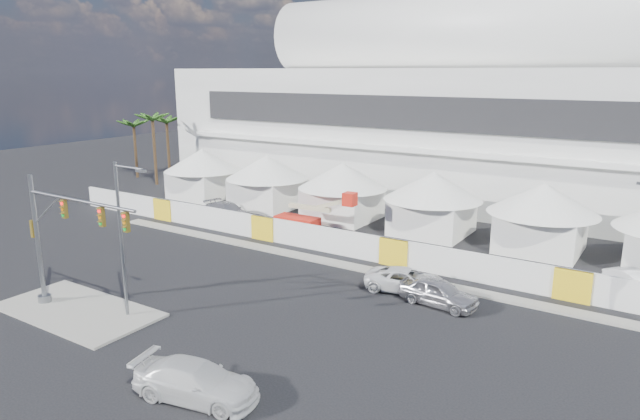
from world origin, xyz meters
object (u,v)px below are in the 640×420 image
Objects in this scene: lot_car_c at (228,211)px; boom_lift at (304,219)px; traffic_mast at (56,239)px; streetlight_median at (123,230)px; lot_car_a at (635,282)px; sedan_silver at (439,292)px; pickup_curb at (406,280)px; pickup_near at (196,381)px.

boom_lift is (8.36, 0.59, 0.26)m from lot_car_c.
traffic_mast is 1.06× the size of streetlight_median.
lot_car_a is 25.75m from boom_lift.
sedan_silver is 0.52× the size of traffic_mast.
pickup_near is (-2.38, -16.25, 0.09)m from pickup_curb.
sedan_silver reaches higher than lot_car_a.
lot_car_c is at bearing 106.29° from traffic_mast.
lot_car_a is at bearing -41.19° from sedan_silver.
pickup_near is 0.64× the size of streetlight_median.
traffic_mast is at bearing -160.29° from streetlight_median.
pickup_curb is 16.42m from pickup_near.
boom_lift is at bearing 95.52° from streetlight_median.
pickup_curb is 14.54m from lot_car_a.
pickup_near is 1.02× the size of lot_car_c.
traffic_mast reaches higher than pickup_curb.
streetlight_median is at bearing 124.18° from pickup_curb.
streetlight_median is at bearing -139.43° from lot_car_c.
sedan_silver is at bearing -31.38° from boom_lift.
lot_car_a is (14.65, 24.03, -0.14)m from pickup_near.
traffic_mast is 4.44m from streetlight_median.
pickup_curb is 21.16m from traffic_mast.
sedan_silver is at bearing 170.03° from lot_car_a.
pickup_near reaches higher than lot_car_a.
traffic_mast is (6.22, -21.28, 3.62)m from lot_car_c.
lot_car_c is (-19.46, 23.72, -0.02)m from pickup_near.
boom_lift is at bearing 66.92° from sedan_silver.
sedan_silver is 0.62× the size of boom_lift.
pickup_near is at bearing -173.63° from lot_car_a.
pickup_near is 10.86m from streetlight_median.
sedan_silver is at bearing -96.22° from lot_car_c.
streetlight_median reaches higher than pickup_near.
lot_car_a is at bearing 40.23° from streetlight_median.
lot_car_a is 0.74× the size of lot_car_c.
pickup_curb is 17.45m from streetlight_median.
sedan_silver is 18.45m from boom_lift.
lot_car_c is at bearing 117.55° from streetlight_median.
pickup_curb is at bearing 46.99° from streetlight_median.
lot_car_a is at bearing 37.74° from traffic_mast.
traffic_mast is (-27.89, -21.59, 3.74)m from lot_car_a.
pickup_curb is 0.56× the size of traffic_mast.
sedan_silver is 25.85m from lot_car_c.
boom_lift is at bearing -72.93° from lot_car_c.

